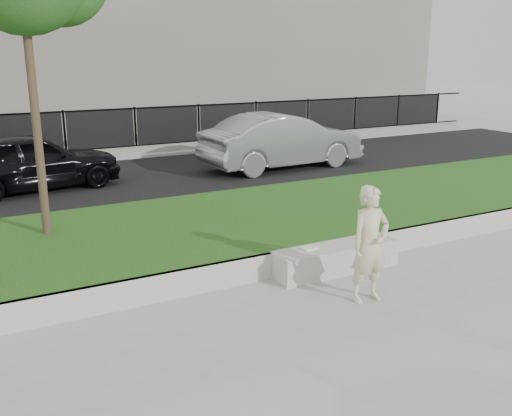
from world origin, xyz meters
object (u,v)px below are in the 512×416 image
stone_bench (336,258)px  car_dark (31,162)px  book (309,248)px  car_silver (282,141)px  man (370,244)px

stone_bench → car_dark: 8.51m
book → car_dark: bearing=106.1°
book → car_dark: size_ratio=0.06×
car_dark → car_silver: 6.82m
man → car_dark: bearing=110.5°
man → stone_bench: bearing=77.9°
stone_bench → car_dark: (-3.41, 7.77, 0.54)m
stone_bench → book: book is taller
man → car_silver: (3.63, 8.38, 0.02)m
stone_bench → car_silver: bearing=65.1°
man → book: 1.22m
car_silver → book: bearing=148.9°
car_silver → car_dark: bearing=82.8°
stone_bench → car_silver: (3.38, 7.30, 0.61)m
stone_bench → car_dark: car_dark is taller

